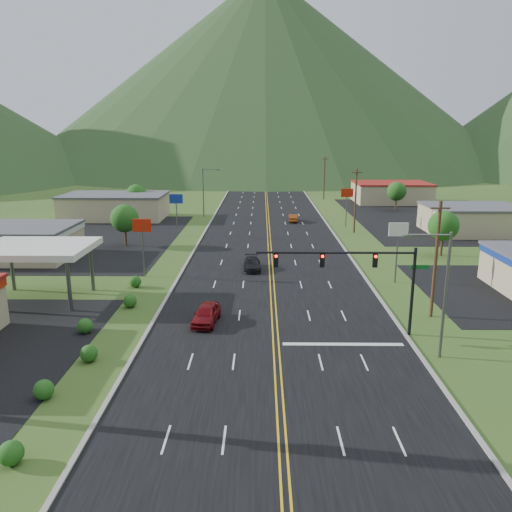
{
  "coord_description": "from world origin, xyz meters",
  "views": [
    {
      "loc": [
        -1.09,
        -22.6,
        15.43
      ],
      "look_at": [
        -1.61,
        21.32,
        4.5
      ],
      "focal_mm": 35.0,
      "sensor_mm": 36.0,
      "label": 1
    }
  ],
  "objects_px": {
    "gas_canopy": "(36,250)",
    "car_red_near": "(206,314)",
    "car_red_far": "(293,218)",
    "car_dark_mid": "(252,264)",
    "traffic_signal": "(361,269)",
    "streetlight_east": "(441,287)",
    "streetlight_west": "(205,189)"
  },
  "relations": [
    {
      "from": "car_red_far",
      "to": "gas_canopy",
      "type": "bearing_deg",
      "value": 60.27
    },
    {
      "from": "streetlight_east",
      "to": "streetlight_west",
      "type": "bearing_deg",
      "value": 110.86
    },
    {
      "from": "streetlight_east",
      "to": "car_red_far",
      "type": "xyz_separation_m",
      "value": [
        -6.74,
        54.5,
        -4.5
      ]
    },
    {
      "from": "car_dark_mid",
      "to": "streetlight_west",
      "type": "bearing_deg",
      "value": 101.43
    },
    {
      "from": "gas_canopy",
      "to": "car_red_far",
      "type": "bearing_deg",
      "value": 58.11
    },
    {
      "from": "gas_canopy",
      "to": "car_dark_mid",
      "type": "distance_m",
      "value": 22.98
    },
    {
      "from": "streetlight_west",
      "to": "gas_canopy",
      "type": "bearing_deg",
      "value": -102.13
    },
    {
      "from": "car_red_far",
      "to": "traffic_signal",
      "type": "bearing_deg",
      "value": 94.48
    },
    {
      "from": "streetlight_west",
      "to": "traffic_signal",
      "type": "bearing_deg",
      "value": -72.03
    },
    {
      "from": "streetlight_east",
      "to": "car_red_near",
      "type": "height_order",
      "value": "streetlight_east"
    },
    {
      "from": "traffic_signal",
      "to": "car_dark_mid",
      "type": "distance_m",
      "value": 21.23
    },
    {
      "from": "car_red_far",
      "to": "streetlight_east",
      "type": "bearing_deg",
      "value": 99.21
    },
    {
      "from": "streetlight_east",
      "to": "car_red_far",
      "type": "height_order",
      "value": "streetlight_east"
    },
    {
      "from": "gas_canopy",
      "to": "car_red_far",
      "type": "xyz_separation_m",
      "value": [
        26.44,
        42.5,
        -4.19
      ]
    },
    {
      "from": "traffic_signal",
      "to": "streetlight_west",
      "type": "distance_m",
      "value": 58.88
    },
    {
      "from": "streetlight_west",
      "to": "car_dark_mid",
      "type": "height_order",
      "value": "streetlight_west"
    },
    {
      "from": "streetlight_east",
      "to": "car_red_near",
      "type": "bearing_deg",
      "value": 159.84
    },
    {
      "from": "gas_canopy",
      "to": "car_dark_mid",
      "type": "height_order",
      "value": "gas_canopy"
    },
    {
      "from": "traffic_signal",
      "to": "car_dark_mid",
      "type": "relative_size",
      "value": 2.83
    },
    {
      "from": "traffic_signal",
      "to": "gas_canopy",
      "type": "xyz_separation_m",
      "value": [
        -28.48,
        8.0,
        -0.46
      ]
    },
    {
      "from": "streetlight_east",
      "to": "gas_canopy",
      "type": "distance_m",
      "value": 35.28
    },
    {
      "from": "car_dark_mid",
      "to": "car_red_far",
      "type": "distance_m",
      "value": 32.37
    },
    {
      "from": "traffic_signal",
      "to": "streetlight_east",
      "type": "bearing_deg",
      "value": -40.39
    },
    {
      "from": "gas_canopy",
      "to": "car_dark_mid",
      "type": "relative_size",
      "value": 2.16
    },
    {
      "from": "gas_canopy",
      "to": "car_red_far",
      "type": "height_order",
      "value": "gas_canopy"
    },
    {
      "from": "traffic_signal",
      "to": "streetlight_west",
      "type": "relative_size",
      "value": 1.46
    },
    {
      "from": "gas_canopy",
      "to": "car_dark_mid",
      "type": "bearing_deg",
      "value": 28.61
    },
    {
      "from": "streetlight_east",
      "to": "car_red_far",
      "type": "distance_m",
      "value": 55.1
    },
    {
      "from": "streetlight_east",
      "to": "streetlight_west",
      "type": "height_order",
      "value": "same"
    },
    {
      "from": "streetlight_west",
      "to": "car_red_far",
      "type": "distance_m",
      "value": 17.62
    },
    {
      "from": "streetlight_west",
      "to": "car_dark_mid",
      "type": "xyz_separation_m",
      "value": [
        9.51,
        -37.18,
        -4.51
      ]
    },
    {
      "from": "gas_canopy",
      "to": "car_red_near",
      "type": "relative_size",
      "value": 2.17
    }
  ]
}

